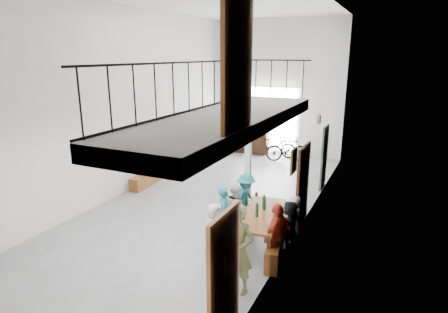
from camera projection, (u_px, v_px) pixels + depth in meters
The scene contains 24 objects.
floor at pixel (211, 201), 10.87m from camera, with size 12.00×12.00×0.00m, color slate.
room_walls at pixel (210, 76), 9.93m from camera, with size 12.00×12.00×12.00m.
gateway_portal at pixel (266, 120), 15.85m from camera, with size 2.80×0.08×2.80m, color white.
right_wall_decor at pixel (287, 174), 7.67m from camera, with size 0.07×8.28×5.07m.
balcony at pixel (230, 122), 6.54m from camera, with size 1.52×5.62×4.00m.
tasting_table at pixel (262, 217), 8.12m from camera, with size 1.05×2.03×0.79m.
bench_inner at pixel (230, 230), 8.48m from camera, with size 0.36×2.26×0.52m, color brown.
bench_wall at pixel (276, 241), 8.04m from camera, with size 0.26×2.02×0.46m, color brown.
tableware at pixel (261, 204), 8.22m from camera, with size 0.71×0.93×0.35m.
side_bench at pixel (147, 179), 12.10m from camera, with size 0.32×1.48×0.42m, color brown.
oak_barrel at pixel (204, 150), 15.02m from camera, with size 0.54×0.54×0.80m.
serving_counter at pixel (245, 140), 16.16m from camera, with size 2.03×0.56×1.07m, color #361E12.
counter_bottles at pixel (246, 124), 16.01m from camera, with size 1.79×0.10×0.28m.
guest_left_a at pixel (214, 228), 7.91m from camera, with size 0.54×0.35×1.11m, color silver.
guest_left_b at pixel (225, 214), 8.34m from camera, with size 0.48×0.31×1.32m, color teal.
guest_left_c at pixel (236, 209), 8.78m from camera, with size 0.59×0.46×1.21m, color silver.
guest_left_d at pixel (246, 199), 9.21m from camera, with size 0.85×0.49×1.32m, color teal.
guest_right_a at pixel (278, 235), 7.42m from camera, with size 0.77×0.32×1.31m, color #BB3420.
guest_right_b at pixel (290, 225), 8.03m from camera, with size 1.04×0.33×1.12m, color black.
guest_right_c at pixel (294, 217), 8.54m from camera, with size 0.50×0.33×1.03m, color silver.
host_standing at pixel (238, 249), 6.54m from camera, with size 0.59×0.39×1.63m, color #4D4D2B.
potted_plant at pixel (298, 203), 10.18m from camera, with size 0.37×0.32×0.41m, color #16491B.
bicycle_near at pixel (274, 145), 15.47m from camera, with size 0.65×1.85×0.97m, color black.
bicycle_far at pixel (287, 149), 14.73m from camera, with size 0.48×1.68×1.01m, color black.
Camera 1 is at (4.63, -9.03, 4.11)m, focal length 30.00 mm.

